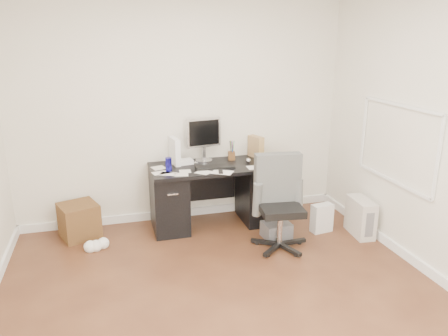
# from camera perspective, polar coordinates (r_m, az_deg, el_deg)

# --- Properties ---
(ground) EXTENTS (4.00, 4.00, 0.00)m
(ground) POSITION_cam_1_polar(r_m,az_deg,el_deg) (3.96, 0.54, -17.23)
(ground) COLOR #442416
(ground) RESTS_ON ground
(room_shell) EXTENTS (4.02, 4.02, 2.71)m
(room_shell) POSITION_cam_1_polar(r_m,az_deg,el_deg) (3.36, 1.01, 7.25)
(room_shell) COLOR silver
(room_shell) RESTS_ON ground
(desk) EXTENTS (1.50, 0.70, 0.75)m
(desk) POSITION_cam_1_polar(r_m,az_deg,el_deg) (5.27, -1.27, -3.30)
(desk) COLOR black
(desk) RESTS_ON ground
(loose_papers) EXTENTS (1.10, 0.60, 0.00)m
(loose_papers) POSITION_cam_1_polar(r_m,az_deg,el_deg) (5.07, -3.34, 0.02)
(loose_papers) COLOR white
(loose_papers) RESTS_ON desk
(lcd_monitor) EXTENTS (0.47, 0.31, 0.54)m
(lcd_monitor) POSITION_cam_1_polar(r_m,az_deg,el_deg) (5.27, -2.69, 3.73)
(lcd_monitor) COLOR #BCBBC0
(lcd_monitor) RESTS_ON desk
(keyboard) EXTENTS (0.46, 0.17, 0.03)m
(keyboard) POSITION_cam_1_polar(r_m,az_deg,el_deg) (5.05, -1.17, 0.13)
(keyboard) COLOR black
(keyboard) RESTS_ON desk
(computer_mouse) EXTENTS (0.08, 0.08, 0.06)m
(computer_mouse) POSITION_cam_1_polar(r_m,az_deg,el_deg) (5.25, 3.20, 0.97)
(computer_mouse) COLOR #BCBBC0
(computer_mouse) RESTS_ON desk
(travel_mug) EXTENTS (0.08, 0.08, 0.16)m
(travel_mug) POSITION_cam_1_polar(r_m,az_deg,el_deg) (4.95, -7.25, 0.45)
(travel_mug) COLOR #181593
(travel_mug) RESTS_ON desk
(white_binder) EXTENTS (0.17, 0.29, 0.32)m
(white_binder) POSITION_cam_1_polar(r_m,az_deg,el_deg) (5.21, -6.48, 2.21)
(white_binder) COLOR white
(white_binder) RESTS_ON desk
(magazine_file) EXTENTS (0.18, 0.25, 0.27)m
(magazine_file) POSITION_cam_1_polar(r_m,az_deg,el_deg) (5.51, 4.18, 2.80)
(magazine_file) COLOR #A4834F
(magazine_file) RESTS_ON desk
(pen_cup) EXTENTS (0.12, 0.12, 0.24)m
(pen_cup) POSITION_cam_1_polar(r_m,az_deg,el_deg) (5.37, 1.00, 2.34)
(pen_cup) COLOR brown
(pen_cup) RESTS_ON desk
(yellow_book) EXTENTS (0.25, 0.29, 0.04)m
(yellow_book) POSITION_cam_1_polar(r_m,az_deg,el_deg) (5.32, 5.74, 0.99)
(yellow_book) COLOR #CCCE16
(yellow_book) RESTS_ON desk
(paper_remote) EXTENTS (0.30, 0.29, 0.02)m
(paper_remote) POSITION_cam_1_polar(r_m,az_deg,el_deg) (4.90, -0.23, -0.45)
(paper_remote) COLOR white
(paper_remote) RESTS_ON desk
(office_chair) EXTENTS (0.64, 0.64, 1.02)m
(office_chair) POSITION_cam_1_polar(r_m,az_deg,el_deg) (4.69, 7.44, -4.67)
(office_chair) COLOR #4A4C4A
(office_chair) RESTS_ON ground
(pc_tower) EXTENTS (0.23, 0.45, 0.43)m
(pc_tower) POSITION_cam_1_polar(r_m,az_deg,el_deg) (5.31, 17.40, -6.13)
(pc_tower) COLOR beige
(pc_tower) RESTS_ON ground
(shopping_bag) EXTENTS (0.27, 0.21, 0.34)m
(shopping_bag) POSITION_cam_1_polar(r_m,az_deg,el_deg) (5.28, 12.66, -6.39)
(shopping_bag) COLOR silver
(shopping_bag) RESTS_ON ground
(wicker_basket) EXTENTS (0.50, 0.50, 0.39)m
(wicker_basket) POSITION_cam_1_polar(r_m,az_deg,el_deg) (5.29, -18.38, -6.52)
(wicker_basket) COLOR #4F2D17
(wicker_basket) RESTS_ON ground
(desk_printer) EXTENTS (0.32, 0.28, 0.18)m
(desk_printer) POSITION_cam_1_polar(r_m,az_deg,el_deg) (5.08, 6.86, -8.04)
(desk_printer) COLOR slate
(desk_printer) RESTS_ON ground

